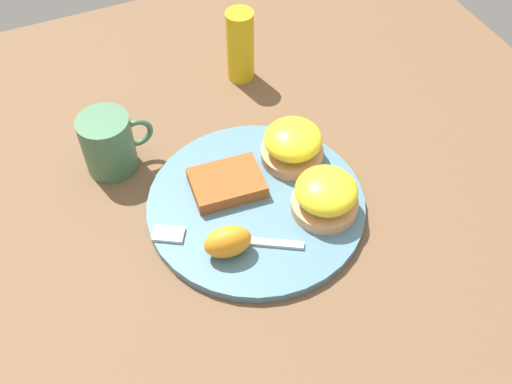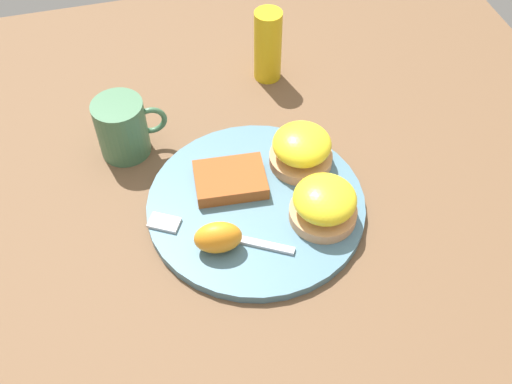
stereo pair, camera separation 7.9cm
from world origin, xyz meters
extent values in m
plane|color=brown|center=(0.00, 0.00, 0.00)|extent=(1.10, 1.10, 0.00)
cylinder|color=slate|center=(0.00, 0.00, 0.01)|extent=(0.29, 0.29, 0.01)
cylinder|color=tan|center=(0.08, -0.05, 0.02)|extent=(0.09, 0.09, 0.02)
ellipsoid|color=yellow|center=(0.08, -0.05, 0.05)|extent=(0.08, 0.08, 0.04)
cylinder|color=tan|center=(0.08, 0.05, 0.02)|extent=(0.09, 0.09, 0.02)
ellipsoid|color=yellow|center=(0.08, 0.05, 0.05)|extent=(0.08, 0.08, 0.04)
cube|color=#994C21|center=(-0.03, 0.04, 0.02)|extent=(0.10, 0.08, 0.02)
ellipsoid|color=orange|center=(-0.06, -0.06, 0.04)|extent=(0.06, 0.04, 0.04)
cube|color=silver|center=(-0.02, -0.07, 0.02)|extent=(0.09, 0.06, 0.00)
cube|color=silver|center=(-0.12, -0.01, 0.02)|extent=(0.05, 0.04, 0.00)
cylinder|color=#42704C|center=(-0.16, 0.15, 0.04)|extent=(0.07, 0.07, 0.09)
torus|color=#42704C|center=(-0.11, 0.15, 0.05)|extent=(0.05, 0.01, 0.05)
cylinder|color=gold|center=(0.09, 0.26, 0.06)|extent=(0.04, 0.04, 0.12)
camera|label=1|loc=(-0.20, -0.46, 0.64)|focal=42.00mm
camera|label=2|loc=(-0.13, -0.49, 0.64)|focal=42.00mm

